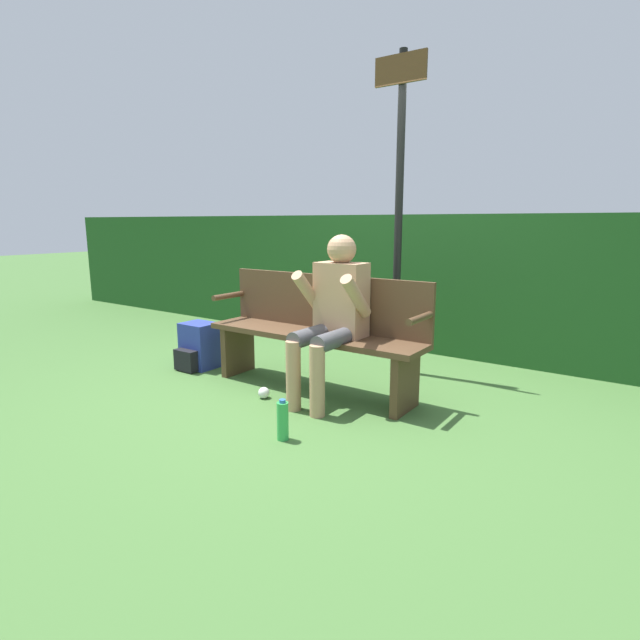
# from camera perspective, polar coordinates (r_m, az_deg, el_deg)

# --- Properties ---
(ground_plane) EXTENTS (40.00, 40.00, 0.00)m
(ground_plane) POSITION_cam_1_polar(r_m,az_deg,el_deg) (4.16, -0.91, -7.99)
(ground_plane) COLOR #426B33
(hedge_back) EXTENTS (12.00, 0.53, 1.44)m
(hedge_back) POSITION_cam_1_polar(r_m,az_deg,el_deg) (5.62, 10.58, 4.39)
(hedge_back) COLOR #1E4C1E
(hedge_back) RESTS_ON ground
(park_bench) EXTENTS (1.91, 0.41, 0.94)m
(park_bench) POSITION_cam_1_polar(r_m,az_deg,el_deg) (4.07, -0.39, -1.08)
(park_bench) COLOR #513823
(park_bench) RESTS_ON ground
(person_seated) EXTENTS (0.52, 0.64, 1.27)m
(person_seated) POSITION_cam_1_polar(r_m,az_deg,el_deg) (3.78, 1.52, 1.21)
(person_seated) COLOR tan
(person_seated) RESTS_ON ground
(backpack) EXTENTS (0.31, 0.35, 0.43)m
(backpack) POSITION_cam_1_polar(r_m,az_deg,el_deg) (4.85, -13.73, -2.99)
(backpack) COLOR #283893
(backpack) RESTS_ON ground
(water_bottle) EXTENTS (0.08, 0.08, 0.27)m
(water_bottle) POSITION_cam_1_polar(r_m,az_deg,el_deg) (3.23, -4.29, -11.40)
(water_bottle) COLOR green
(water_bottle) RESTS_ON ground
(signpost) EXTENTS (0.47, 0.09, 2.77)m
(signpost) POSITION_cam_1_polar(r_m,az_deg,el_deg) (4.53, 9.00, 13.80)
(signpost) COLOR black
(signpost) RESTS_ON ground
(parked_car) EXTENTS (4.69, 2.15, 1.29)m
(parked_car) POSITION_cam_1_polar(r_m,az_deg,el_deg) (18.13, 15.11, 8.45)
(parked_car) COLOR maroon
(parked_car) RESTS_ON ground
(litter_crumple) EXTENTS (0.09, 0.09, 0.09)m
(litter_crumple) POSITION_cam_1_polar(r_m,az_deg,el_deg) (3.98, -6.43, -8.26)
(litter_crumple) COLOR silver
(litter_crumple) RESTS_ON ground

